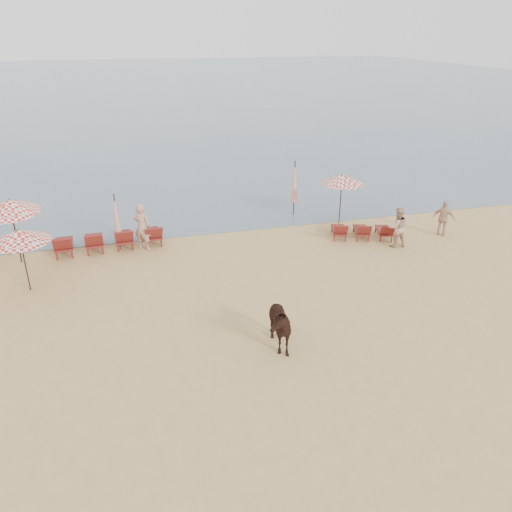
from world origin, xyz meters
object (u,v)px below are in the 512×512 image
Objects in this scene: beachgoer_right_b at (444,218)px; umbrella_open_left_b at (10,206)px; umbrella_open_left_a at (19,236)px; umbrella_closed_left at (116,216)px; lounger_cluster_left at (109,239)px; umbrella_open_right at (342,179)px; beachgoer_right_a at (397,227)px; lounger_cluster_right at (362,230)px; umbrella_closed_right at (294,182)px; cow at (275,324)px; beachgoer_left at (142,227)px.

umbrella_open_left_b is at bearing 37.11° from beachgoer_right_b.
umbrella_closed_left reaches higher than umbrella_open_left_a.
lounger_cluster_left is at bearing 22.40° from umbrella_open_left_b.
umbrella_open_right is 1.39× the size of beachgoer_right_a.
umbrella_open_left_a is (-2.63, -2.82, 1.52)m from lounger_cluster_left.
lounger_cluster_right is 1.52m from beachgoer_right_a.
umbrella_closed_right is (-1.79, 3.56, 1.23)m from lounger_cluster_right.
umbrella_closed_right is (11.68, 2.29, -0.62)m from umbrella_open_left_b.
beachgoer_right_a reaches higher than cow.
umbrella_open_right reaches higher than cow.
cow is at bearing 40.48° from beachgoer_right_a.
umbrella_open_left_b is (-0.62, 2.47, 0.25)m from umbrella_open_left_a.
umbrella_closed_left is 8.99m from cow.
umbrella_open_left_a is at bearing -173.51° from umbrella_open_right.
umbrella_closed_right is (-1.62, 1.62, -0.46)m from umbrella_open_right.
umbrella_open_left_a is 1.29× the size of cow.
umbrella_open_left_a reaches higher than beachgoer_right_b.
umbrella_open_right is (12.68, 3.15, 0.09)m from umbrella_open_left_a.
lounger_cluster_right is at bearing 10.86° from umbrella_open_left_b.
umbrella_closed_left is 8.30m from umbrella_closed_right.
umbrella_open_right is 4.59m from beachgoer_right_b.
cow is (7.01, -5.31, -1.26)m from umbrella_open_left_a.
beachgoer_right_a is at bearing -59.48° from umbrella_closed_right.
umbrella_open_left_b is at bearing 175.46° from umbrella_open_right.
lounger_cluster_left is 1.63× the size of umbrella_open_left_b.
umbrella_open_right is 1.50× the size of beachgoer_right_b.
beachgoer_left is 1.25× the size of beachgoer_right_b.
umbrella_open_left_a is at bearing -156.69° from umbrella_closed_right.
lounger_cluster_right is at bearing -63.26° from umbrella_closed_right.
umbrella_open_left_b reaches higher than umbrella_closed_left.
umbrella_closed_right reaches higher than lounger_cluster_right.
beachgoer_right_a is (6.79, 5.42, 0.11)m from cow.
umbrella_closed_right is (11.06, 4.77, -0.37)m from umbrella_open_left_a.
lounger_cluster_left is 9.24m from cow.
beachgoer_right_b is at bearing 8.34° from lounger_cluster_right.
lounger_cluster_right is at bearing -47.16° from beachgoer_right_a.
beachgoer_left is at bearing -16.61° from lounger_cluster_left.
umbrella_open_left_b is 14.68m from beachgoer_right_a.
lounger_cluster_left is 1.83× the size of umbrella_open_right.
umbrella_open_right is 2.34m from umbrella_closed_right.
lounger_cluster_right is at bearing -12.56° from lounger_cluster_left.
beachgoer_right_a is at bearing -17.21° from lounger_cluster_left.
beachgoer_right_b is (13.29, -2.06, -0.66)m from umbrella_closed_left.
beachgoer_left is at bearing -11.85° from beachgoer_right_a.
beachgoer_left is (1.32, -0.31, 0.51)m from lounger_cluster_left.
umbrella_open_left_a is 1.15× the size of beachgoer_left.
lounger_cluster_right is 13.01m from umbrella_open_left_a.
umbrella_open_left_b is at bearing -7.42° from beachgoer_right_a.
beachgoer_right_a is (2.74, -4.66, -0.78)m from umbrella_closed_right.
lounger_cluster_right is at bearing -11.53° from umbrella_open_left_a.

